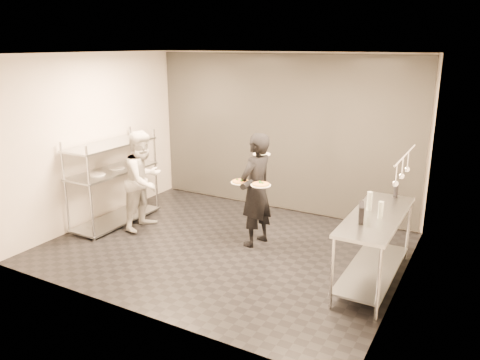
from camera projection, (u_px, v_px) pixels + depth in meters
The scene contains 13 objects.
room_shell at pixel (261, 141), 7.58m from camera, with size 5.00×4.00×2.80m.
pass_rack at pixel (113, 179), 7.77m from camera, with size 0.60×1.60×1.50m.
prep_counter at pixel (375, 237), 5.80m from camera, with size 0.60×1.80×0.92m.
utensil_rail at pixel (403, 167), 5.42m from camera, with size 0.07×1.20×0.31m.
waiter at pixel (256, 190), 6.88m from camera, with size 0.62×0.41×1.71m, color black.
chef at pixel (144, 180), 7.54m from camera, with size 0.78×0.61×1.61m, color silver.
pizza_plate_near at pixel (241, 182), 6.73m from camera, with size 0.28×0.28×0.05m.
pizza_plate_far at pixel (261, 184), 6.55m from camera, with size 0.28×0.28×0.05m.
salad_plate at pixel (262, 153), 7.07m from camera, with size 0.27×0.27×0.07m.
pos_monitor at pixel (361, 212), 5.49m from camera, with size 0.06×0.28×0.20m, color black.
bottle_green at pixel (369, 201), 5.83m from camera, with size 0.07×0.07×0.24m, color gray.
bottle_clear at pixel (381, 210), 5.57m from camera, with size 0.06×0.06×0.21m, color gray.
bottle_dark at pixel (396, 190), 6.33m from camera, with size 0.06×0.06×0.20m, color black.
Camera 1 is at (3.32, -5.50, 2.93)m, focal length 35.00 mm.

